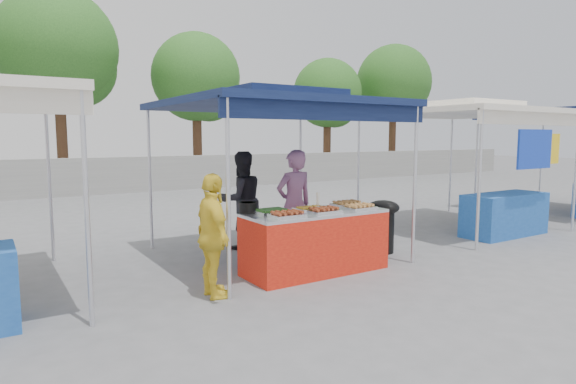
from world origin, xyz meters
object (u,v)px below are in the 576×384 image
cooking_pot (248,208)px  helper_man (241,200)px  customer_person (213,236)px  vendor_woman (294,205)px  vendor_table (315,242)px  wok_burner (383,221)px

cooking_pot → helper_man: 1.59m
customer_person → cooking_pot: bearing=-48.0°
cooking_pot → vendor_woman: vendor_woman is taller
vendor_woman → helper_man: vendor_woman is taller
vendor_table → wok_burner: 1.62m
wok_burner → helper_man: bearing=142.8°
helper_man → customer_person: size_ratio=1.12×
vendor_table → cooking_pot: (-0.84, 0.38, 0.50)m
cooking_pot → customer_person: 1.01m
wok_burner → vendor_table: bearing=-165.5°
vendor_woman → helper_man: 1.11m
helper_man → customer_person: bearing=56.6°
wok_burner → vendor_woman: size_ratio=0.51×
vendor_table → cooking_pot: bearing=155.9°
vendor_table → wok_burner: (1.58, 0.32, 0.08)m
wok_burner → vendor_woman: bearing=164.9°
cooking_pot → customer_person: (-0.78, -0.61, -0.19)m
cooking_pot → wok_burner: size_ratio=0.29×
vendor_table → vendor_woman: (0.17, 0.78, 0.41)m
wok_burner → customer_person: size_ratio=0.59×
wok_burner → customer_person: 3.26m
vendor_table → customer_person: 1.67m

